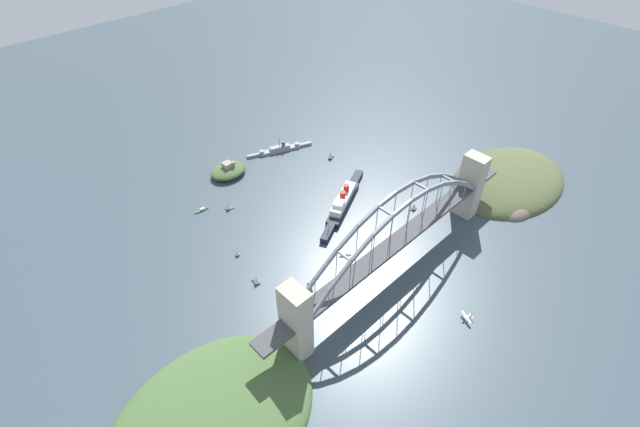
{
  "coord_description": "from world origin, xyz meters",
  "views": [
    {
      "loc": [
        -199.38,
        -126.58,
        259.43
      ],
      "look_at": [
        0.0,
        79.79,
        8.0
      ],
      "focal_mm": 25.19,
      "sensor_mm": 36.0,
      "label": 1
    }
  ],
  "objects_px": {
    "naval_cruiser": "(280,149)",
    "small_boat_4": "(414,206)",
    "fort_island_mid_harbor": "(228,170)",
    "small_boat_6": "(310,287)",
    "small_boat_0": "(228,205)",
    "small_boat_1": "(202,210)",
    "seaplane_taxiing_near_bridge": "(467,318)",
    "small_boat_2": "(237,252)",
    "ocean_liner": "(343,201)",
    "small_boat_5": "(345,255)",
    "harbor_arch_bridge": "(397,241)",
    "small_boat_7": "(331,155)",
    "small_boat_3": "(256,280)"
  },
  "relations": [
    {
      "from": "seaplane_taxiing_near_bridge",
      "to": "small_boat_1",
      "type": "bearing_deg",
      "value": 106.76
    },
    {
      "from": "ocean_liner",
      "to": "small_boat_3",
      "type": "xyz_separation_m",
      "value": [
        -110.73,
        -17.02,
        -1.45
      ]
    },
    {
      "from": "small_boat_1",
      "to": "small_boat_2",
      "type": "distance_m",
      "value": 66.74
    },
    {
      "from": "harbor_arch_bridge",
      "to": "small_boat_7",
      "type": "distance_m",
      "value": 160.38
    },
    {
      "from": "ocean_liner",
      "to": "small_boat_0",
      "type": "height_order",
      "value": "ocean_liner"
    },
    {
      "from": "fort_island_mid_harbor",
      "to": "small_boat_2",
      "type": "bearing_deg",
      "value": -121.71
    },
    {
      "from": "small_boat_1",
      "to": "small_boat_7",
      "type": "xyz_separation_m",
      "value": [
        139.16,
        -21.68,
        3.52
      ]
    },
    {
      "from": "naval_cruiser",
      "to": "small_boat_1",
      "type": "bearing_deg",
      "value": -167.55
    },
    {
      "from": "harbor_arch_bridge",
      "to": "small_boat_1",
      "type": "xyz_separation_m",
      "value": [
        -66.05,
        161.75,
        -31.08
      ]
    },
    {
      "from": "small_boat_6",
      "to": "harbor_arch_bridge",
      "type": "bearing_deg",
      "value": -28.93
    },
    {
      "from": "ocean_liner",
      "to": "small_boat_4",
      "type": "distance_m",
      "value": 62.61
    },
    {
      "from": "small_boat_4",
      "to": "small_boat_5",
      "type": "distance_m",
      "value": 84.36
    },
    {
      "from": "small_boat_3",
      "to": "small_boat_1",
      "type": "bearing_deg",
      "value": 80.68
    },
    {
      "from": "ocean_liner",
      "to": "small_boat_5",
      "type": "height_order",
      "value": "ocean_liner"
    },
    {
      "from": "small_boat_0",
      "to": "small_boat_2",
      "type": "xyz_separation_m",
      "value": [
        -27.6,
        -51.35,
        -1.14
      ]
    },
    {
      "from": "small_boat_6",
      "to": "seaplane_taxiing_near_bridge",
      "type": "bearing_deg",
      "value": -58.34
    },
    {
      "from": "small_boat_6",
      "to": "fort_island_mid_harbor",
      "type": "bearing_deg",
      "value": 75.98
    },
    {
      "from": "fort_island_mid_harbor",
      "to": "small_boat_3",
      "type": "bearing_deg",
      "value": -117.03
    },
    {
      "from": "fort_island_mid_harbor",
      "to": "small_boat_1",
      "type": "relative_size",
      "value": 2.74
    },
    {
      "from": "small_boat_5",
      "to": "small_boat_3",
      "type": "bearing_deg",
      "value": 158.68
    },
    {
      "from": "harbor_arch_bridge",
      "to": "small_boat_1",
      "type": "relative_size",
      "value": 19.83
    },
    {
      "from": "seaplane_taxiing_near_bridge",
      "to": "small_boat_2",
      "type": "height_order",
      "value": "small_boat_2"
    },
    {
      "from": "fort_island_mid_harbor",
      "to": "seaplane_taxiing_near_bridge",
      "type": "relative_size",
      "value": 3.39
    },
    {
      "from": "naval_cruiser",
      "to": "small_boat_0",
      "type": "relative_size",
      "value": 7.17
    },
    {
      "from": "harbor_arch_bridge",
      "to": "small_boat_0",
      "type": "relative_size",
      "value": 27.69
    },
    {
      "from": "small_boat_0",
      "to": "small_boat_1",
      "type": "xyz_separation_m",
      "value": [
        -18.13,
        14.68,
        -3.41
      ]
    },
    {
      "from": "harbor_arch_bridge",
      "to": "small_boat_2",
      "type": "bearing_deg",
      "value": 128.27
    },
    {
      "from": "harbor_arch_bridge",
      "to": "small_boat_1",
      "type": "distance_m",
      "value": 177.46
    },
    {
      "from": "ocean_liner",
      "to": "small_boat_5",
      "type": "xyz_separation_m",
      "value": [
        -42.7,
        -43.58,
        -4.41
      ]
    },
    {
      "from": "harbor_arch_bridge",
      "to": "small_boat_0",
      "type": "xyz_separation_m",
      "value": [
        -47.92,
        147.07,
        -27.66
      ]
    },
    {
      "from": "fort_island_mid_harbor",
      "to": "small_boat_6",
      "type": "bearing_deg",
      "value": -104.02
    },
    {
      "from": "ocean_liner",
      "to": "seaplane_taxiing_near_bridge",
      "type": "xyz_separation_m",
      "value": [
        -26.5,
        -143.41,
        -3.27
      ]
    },
    {
      "from": "small_boat_0",
      "to": "small_boat_1",
      "type": "relative_size",
      "value": 0.72
    },
    {
      "from": "small_boat_5",
      "to": "small_boat_7",
      "type": "height_order",
      "value": "small_boat_7"
    },
    {
      "from": "small_boat_3",
      "to": "small_boat_4",
      "type": "distance_m",
      "value": 155.17
    },
    {
      "from": "small_boat_4",
      "to": "small_boat_5",
      "type": "bearing_deg",
      "value": 177.82
    },
    {
      "from": "harbor_arch_bridge",
      "to": "small_boat_4",
      "type": "distance_m",
      "value": 82.28
    },
    {
      "from": "small_boat_5",
      "to": "small_boat_7",
      "type": "relative_size",
      "value": 0.98
    },
    {
      "from": "small_boat_0",
      "to": "small_boat_6",
      "type": "distance_m",
      "value": 116.02
    },
    {
      "from": "ocean_liner",
      "to": "small_boat_1",
      "type": "xyz_separation_m",
      "value": [
        -94.45,
        82.24,
        -4.41
      ]
    },
    {
      "from": "small_boat_0",
      "to": "small_boat_1",
      "type": "bearing_deg",
      "value": 141.01
    },
    {
      "from": "naval_cruiser",
      "to": "small_boat_4",
      "type": "height_order",
      "value": "naval_cruiser"
    },
    {
      "from": "harbor_arch_bridge",
      "to": "seaplane_taxiing_near_bridge",
      "type": "distance_m",
      "value": 70.6
    },
    {
      "from": "ocean_liner",
      "to": "small_boat_0",
      "type": "distance_m",
      "value": 101.93
    },
    {
      "from": "small_boat_1",
      "to": "harbor_arch_bridge",
      "type": "bearing_deg",
      "value": -67.79
    },
    {
      "from": "ocean_liner",
      "to": "small_boat_3",
      "type": "distance_m",
      "value": 112.04
    },
    {
      "from": "ocean_liner",
      "to": "small_boat_6",
      "type": "bearing_deg",
      "value": -150.61
    },
    {
      "from": "small_boat_1",
      "to": "small_boat_7",
      "type": "height_order",
      "value": "small_boat_7"
    },
    {
      "from": "fort_island_mid_harbor",
      "to": "small_boat_6",
      "type": "distance_m",
      "value": 163.27
    },
    {
      "from": "ocean_liner",
      "to": "fort_island_mid_harbor",
      "type": "relative_size",
      "value": 2.68
    }
  ]
}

